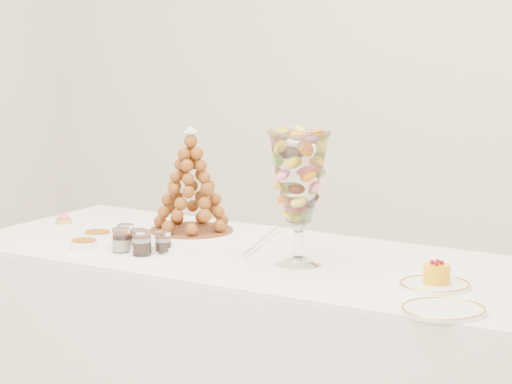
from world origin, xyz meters
The scene contains 15 objects.
buffet_table centered at (0.00, 0.27, 0.37)m, with size 1.96×0.81×0.74m.
lace_tray centered at (-0.37, 0.32, 0.75)m, with size 0.56×0.42×0.02m, color white.
macaron_vase centered at (0.14, 0.22, 1.00)m, with size 0.18×0.18×0.39m.
cake_plate centered at (0.58, 0.18, 0.75)m, with size 0.20×0.20×0.01m, color white.
spare_plate centered at (0.70, -0.05, 0.75)m, with size 0.22×0.22×0.01m, color white.
pink_tart centered at (-0.85, 0.33, 0.76)m, with size 0.06×0.06×0.03m.
verrine_a centered at (-0.45, 0.15, 0.78)m, with size 0.05×0.05×0.07m, color white.
verrine_b centered at (-0.38, 0.13, 0.77)m, with size 0.05×0.05×0.07m, color white.
verrine_c centered at (-0.29, 0.13, 0.77)m, with size 0.05×0.05×0.07m, color white.
verrine_d centered at (-0.41, 0.08, 0.78)m, with size 0.05×0.05×0.07m, color white.
verrine_e centered at (-0.33, 0.08, 0.78)m, with size 0.06×0.06×0.08m, color white.
ramekin_back centered at (-0.57, 0.16, 0.76)m, with size 0.09×0.09×0.03m, color white.
ramekin_front centered at (-0.53, 0.05, 0.75)m, with size 0.08×0.08×0.03m, color white.
croquembouche centered at (-0.35, 0.38, 0.92)m, with size 0.27×0.27×0.34m.
mousse_cake centered at (0.59, 0.18, 0.78)m, with size 0.07×0.07×0.07m.
Camera 1 is at (1.83, -2.81, 1.56)m, focal length 85.00 mm.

